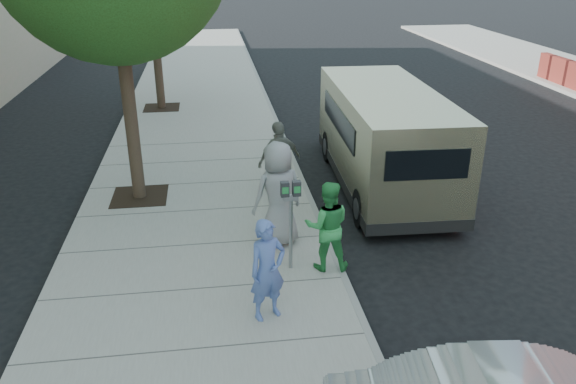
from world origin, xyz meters
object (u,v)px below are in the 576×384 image
at_px(parking_meter, 291,206).
at_px(person_striped_polo, 279,161).
at_px(person_officer, 268,270).
at_px(person_gray_shirt, 278,194).
at_px(person_green_shirt, 327,226).
at_px(van, 383,136).

relative_size(parking_meter, person_striped_polo, 0.93).
xyz_separation_m(parking_meter, person_officer, (-0.53, -1.32, -0.37)).
bearing_deg(person_gray_shirt, person_striped_polo, -115.91).
distance_m(parking_meter, person_striped_polo, 2.98).
height_order(parking_meter, person_green_shirt, parking_meter).
bearing_deg(person_gray_shirt, person_officer, 60.71).
bearing_deg(person_gray_shirt, person_green_shirt, 106.88).
height_order(person_officer, person_green_shirt, person_green_shirt).
distance_m(parking_meter, person_gray_shirt, 0.95).
distance_m(person_green_shirt, person_gray_shirt, 1.23).
xyz_separation_m(parking_meter, person_gray_shirt, (-0.09, 0.93, -0.18)).
height_order(parking_meter, person_officer, parking_meter).
height_order(van, person_green_shirt, van).
height_order(van, person_gray_shirt, van).
bearing_deg(person_striped_polo, person_green_shirt, 74.52).
relative_size(van, person_gray_shirt, 3.20).
distance_m(parking_meter, van, 4.59).
bearing_deg(person_officer, person_green_shirt, 24.66).
relative_size(van, person_striped_polo, 3.62).
distance_m(parking_meter, person_officer, 1.47).
xyz_separation_m(person_gray_shirt, person_striped_polo, (0.28, 2.03, -0.11)).
xyz_separation_m(person_officer, person_gray_shirt, (0.44, 2.25, 0.19)).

